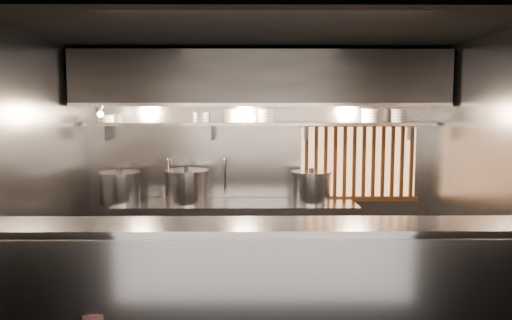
{
  "coord_description": "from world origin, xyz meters",
  "views": [
    {
      "loc": [
        -0.1,
        -5.03,
        2.1
      ],
      "look_at": [
        -0.05,
        0.55,
        1.5
      ],
      "focal_mm": 35.0,
      "sensor_mm": 36.0,
      "label": 1
    }
  ],
  "objects_px": {
    "heat_lamp": "(98,109)",
    "pendant_bulb": "(252,118)",
    "stock_pot_right": "(311,187)",
    "stock_pot_left": "(120,187)",
    "stock_pot_mid": "(187,186)"
  },
  "relations": [
    {
      "from": "heat_lamp",
      "to": "pendant_bulb",
      "type": "xyz_separation_m",
      "value": [
        1.8,
        0.35,
        -0.11
      ]
    },
    {
      "from": "stock_pot_left",
      "to": "stock_pot_right",
      "type": "distance_m",
      "value": 2.39
    },
    {
      "from": "heat_lamp",
      "to": "stock_pot_left",
      "type": "xyz_separation_m",
      "value": [
        0.15,
        0.28,
        -0.97
      ]
    },
    {
      "from": "pendant_bulb",
      "to": "stock_pot_right",
      "type": "distance_m",
      "value": 1.14
    },
    {
      "from": "heat_lamp",
      "to": "stock_pot_mid",
      "type": "relative_size",
      "value": 0.55
    },
    {
      "from": "stock_pot_left",
      "to": "stock_pot_right",
      "type": "height_order",
      "value": "stock_pot_right"
    },
    {
      "from": "pendant_bulb",
      "to": "stock_pot_mid",
      "type": "distance_m",
      "value": 1.18
    },
    {
      "from": "stock_pot_right",
      "to": "pendant_bulb",
      "type": "bearing_deg",
      "value": 174.35
    },
    {
      "from": "heat_lamp",
      "to": "stock_pot_left",
      "type": "bearing_deg",
      "value": 62.12
    },
    {
      "from": "pendant_bulb",
      "to": "heat_lamp",
      "type": "bearing_deg",
      "value": -169.0
    },
    {
      "from": "stock_pot_mid",
      "to": "heat_lamp",
      "type": "bearing_deg",
      "value": -164.82
    },
    {
      "from": "heat_lamp",
      "to": "stock_pot_mid",
      "type": "distance_m",
      "value": 1.4
    },
    {
      "from": "pendant_bulb",
      "to": "stock_pot_right",
      "type": "xyz_separation_m",
      "value": [
        0.74,
        -0.07,
        -0.86
      ]
    },
    {
      "from": "stock_pot_right",
      "to": "stock_pot_left",
      "type": "bearing_deg",
      "value": 179.92
    },
    {
      "from": "heat_lamp",
      "to": "stock_pot_right",
      "type": "distance_m",
      "value": 2.73
    }
  ]
}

